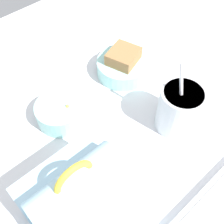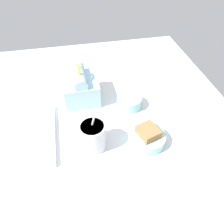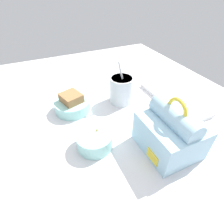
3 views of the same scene
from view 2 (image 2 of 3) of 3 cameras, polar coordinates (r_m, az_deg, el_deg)
The scene contains 6 objects.
desk_surface at distance 88.60cm, azimuth -0.99°, elevation -3.69°, with size 140.00×110.00×2.00cm.
keyboard at distance 87.58cm, azimuth -18.62°, elevation -5.58°, with size 30.66×12.30×2.10cm.
lunch_bag at distance 96.54cm, azimuth -8.14°, elevation 6.46°, with size 16.30×15.09×17.63cm.
soup_cup at distance 77.11cm, azimuth -4.99°, elevation -6.17°, with size 9.17×9.17×17.66cm.
bento_bowl_sandwich at distance 81.11cm, azimuth 9.19°, elevation -6.49°, with size 13.23×13.23×7.18cm.
bento_bowl_snacks at distance 94.17cm, azimuth 4.47°, elevation 2.71°, with size 10.59×10.59×5.72cm.
Camera 2 is at (-58.51, 10.55, 66.69)cm, focal length 35.00 mm.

